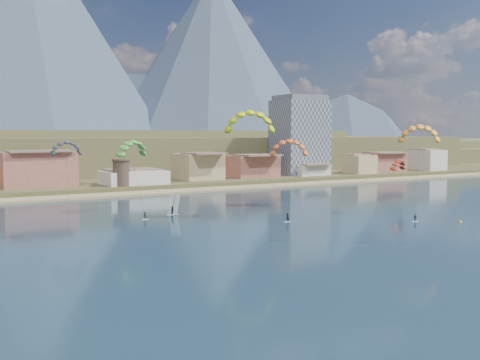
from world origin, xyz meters
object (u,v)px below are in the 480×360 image
object	(u,v)px
apartment_tower	(300,135)
watchtower	(121,172)
kitesurfer_orange	(419,131)
buoy	(460,222)
kitesurfer_yellow	(250,118)
kitesurfer_green	(132,146)
windsurfer	(173,208)

from	to	relation	value
apartment_tower	watchtower	bearing A→B (deg)	-170.07
kitesurfer_orange	buoy	xyz separation A→B (m)	(-2.96, -14.15, -19.09)
kitesurfer_yellow	kitesurfer_green	xyz separation A→B (m)	(-19.84, 20.66, -6.37)
windsurfer	kitesurfer_green	bearing A→B (deg)	126.79
buoy	kitesurfer_yellow	bearing A→B (deg)	138.64
watchtower	windsurfer	distance (m)	53.91
apartment_tower	windsurfer	bearing A→B (deg)	-141.89
kitesurfer_orange	kitesurfer_green	world-z (taller)	kitesurfer_orange
watchtower	kitesurfer_yellow	xyz separation A→B (m)	(7.46, -65.32, 15.58)
watchtower	kitesurfer_orange	size ratio (longest dim) A/B	0.37
apartment_tower	kitesurfer_orange	bearing A→B (deg)	-110.93
windsurfer	buoy	world-z (taller)	windsurfer
kitesurfer_yellow	watchtower	bearing A→B (deg)	96.52
kitesurfer_green	windsurfer	xyz separation A→B (m)	(6.50, -8.70, -14.10)
apartment_tower	windsurfer	xyz separation A→B (m)	(-85.87, -67.36, -16.34)
kitesurfer_orange	kitesurfer_green	size ratio (longest dim) A/B	1.18
watchtower	kitesurfer_green	size ratio (longest dim) A/B	0.44
kitesurfer_green	windsurfer	size ratio (longest dim) A/B	4.19
kitesurfer_yellow	kitesurfer_green	bearing A→B (deg)	133.84
windsurfer	kitesurfer_orange	bearing A→B (deg)	-28.70
kitesurfer_yellow	kitesurfer_green	size ratio (longest dim) A/B	1.29
apartment_tower	kitesurfer_yellow	xyz separation A→B (m)	(-72.54, -79.32, 4.13)
watchtower	kitesurfer_orange	distance (m)	92.62
kitesurfer_orange	buoy	bearing A→B (deg)	-101.82
kitesurfer_orange	windsurfer	bearing A→B (deg)	151.30
kitesurfer_orange	windsurfer	xyz separation A→B (m)	(-49.70, 27.22, -17.71)
kitesurfer_green	kitesurfer_orange	bearing A→B (deg)	-32.58
watchtower	kitesurfer_orange	world-z (taller)	kitesurfer_orange
watchtower	kitesurfer_yellow	size ratio (longest dim) A/B	0.34
kitesurfer_yellow	apartment_tower	bearing A→B (deg)	47.56
apartment_tower	buoy	size ratio (longest dim) A/B	52.04
buoy	kitesurfer_green	bearing A→B (deg)	136.76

